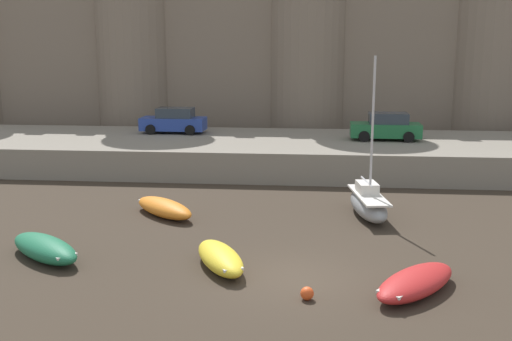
{
  "coord_description": "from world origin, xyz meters",
  "views": [
    {
      "loc": [
        0.51,
        -17.71,
        7.14
      ],
      "look_at": [
        -1.64,
        4.5,
        2.5
      ],
      "focal_mm": 42.0,
      "sensor_mm": 36.0,
      "label": 1
    }
  ],
  "objects_px": {
    "car_quay_east": "(386,127)",
    "car_quay_west": "(174,121)",
    "rowboat_foreground_centre": "(45,248)",
    "rowboat_near_channel_left": "(220,258)",
    "sailboat_midflat_left": "(368,203)",
    "rowboat_foreground_right": "(164,207)",
    "mooring_buoy_off_centre": "(307,293)",
    "rowboat_near_channel_right": "(416,282)"
  },
  "relations": [
    {
      "from": "rowboat_near_channel_right",
      "to": "rowboat_foreground_right",
      "type": "xyz_separation_m",
      "value": [
        -9.4,
        7.33,
        0.02
      ]
    },
    {
      "from": "mooring_buoy_off_centre",
      "to": "car_quay_west",
      "type": "height_order",
      "value": "car_quay_west"
    },
    {
      "from": "rowboat_foreground_right",
      "to": "car_quay_east",
      "type": "height_order",
      "value": "car_quay_east"
    },
    {
      "from": "sailboat_midflat_left",
      "to": "car_quay_west",
      "type": "bearing_deg",
      "value": 132.24
    },
    {
      "from": "mooring_buoy_off_centre",
      "to": "rowboat_foreground_centre",
      "type": "bearing_deg",
      "value": 164.26
    },
    {
      "from": "rowboat_foreground_centre",
      "to": "car_quay_east",
      "type": "xyz_separation_m",
      "value": [
        13.34,
        17.14,
        2.05
      ]
    },
    {
      "from": "rowboat_foreground_centre",
      "to": "sailboat_midflat_left",
      "type": "xyz_separation_m",
      "value": [
        11.44,
        6.37,
        0.2
      ]
    },
    {
      "from": "sailboat_midflat_left",
      "to": "mooring_buoy_off_centre",
      "type": "xyz_separation_m",
      "value": [
        -2.47,
        -8.89,
        -0.41
      ]
    },
    {
      "from": "mooring_buoy_off_centre",
      "to": "rowboat_near_channel_left",
      "type": "bearing_deg",
      "value": 142.33
    },
    {
      "from": "car_quay_west",
      "to": "rowboat_foreground_centre",
      "type": "bearing_deg",
      "value": -90.43
    },
    {
      "from": "rowboat_foreground_centre",
      "to": "car_quay_west",
      "type": "relative_size",
      "value": 0.89
    },
    {
      "from": "rowboat_near_channel_right",
      "to": "mooring_buoy_off_centre",
      "type": "relative_size",
      "value": 9.53
    },
    {
      "from": "rowboat_near_channel_right",
      "to": "car_quay_west",
      "type": "relative_size",
      "value": 0.9
    },
    {
      "from": "rowboat_near_channel_right",
      "to": "car_quay_east",
      "type": "bearing_deg",
      "value": 86.37
    },
    {
      "from": "car_quay_east",
      "to": "rowboat_foreground_centre",
      "type": "bearing_deg",
      "value": -127.9
    },
    {
      "from": "sailboat_midflat_left",
      "to": "car_quay_west",
      "type": "relative_size",
      "value": 1.64
    },
    {
      "from": "sailboat_midflat_left",
      "to": "car_quay_west",
      "type": "distance_m",
      "value": 16.91
    },
    {
      "from": "rowboat_near_channel_left",
      "to": "sailboat_midflat_left",
      "type": "xyz_separation_m",
      "value": [
        5.34,
        6.68,
        0.22
      ]
    },
    {
      "from": "rowboat_near_channel_right",
      "to": "rowboat_foreground_right",
      "type": "height_order",
      "value": "rowboat_foreground_right"
    },
    {
      "from": "rowboat_foreground_right",
      "to": "car_quay_west",
      "type": "height_order",
      "value": "car_quay_west"
    },
    {
      "from": "rowboat_foreground_centre",
      "to": "car_quay_west",
      "type": "distance_m",
      "value": 18.92
    },
    {
      "from": "rowboat_foreground_right",
      "to": "mooring_buoy_off_centre",
      "type": "distance_m",
      "value": 10.23
    },
    {
      "from": "rowboat_foreground_right",
      "to": "sailboat_midflat_left",
      "type": "xyz_separation_m",
      "value": [
        8.69,
        0.77,
        0.22
      ]
    },
    {
      "from": "rowboat_foreground_centre",
      "to": "car_quay_west",
      "type": "bearing_deg",
      "value": 89.57
    },
    {
      "from": "rowboat_near_channel_right",
      "to": "sailboat_midflat_left",
      "type": "height_order",
      "value": "sailboat_midflat_left"
    },
    {
      "from": "rowboat_foreground_centre",
      "to": "car_quay_east",
      "type": "distance_m",
      "value": 21.82
    },
    {
      "from": "rowboat_foreground_centre",
      "to": "rowboat_near_channel_left",
      "type": "distance_m",
      "value": 6.12
    },
    {
      "from": "rowboat_foreground_centre",
      "to": "rowboat_near_channel_right",
      "type": "bearing_deg",
      "value": -8.13
    },
    {
      "from": "rowboat_foreground_centre",
      "to": "sailboat_midflat_left",
      "type": "height_order",
      "value": "sailboat_midflat_left"
    },
    {
      "from": "rowboat_foreground_centre",
      "to": "car_quay_west",
      "type": "height_order",
      "value": "car_quay_west"
    },
    {
      "from": "rowboat_near_channel_left",
      "to": "sailboat_midflat_left",
      "type": "distance_m",
      "value": 8.55
    },
    {
      "from": "rowboat_near_channel_left",
      "to": "car_quay_east",
      "type": "xyz_separation_m",
      "value": [
        7.24,
        17.46,
        2.07
      ]
    },
    {
      "from": "rowboat_near_channel_right",
      "to": "rowboat_foreground_centre",
      "type": "relative_size",
      "value": 1.01
    },
    {
      "from": "rowboat_foreground_centre",
      "to": "sailboat_midflat_left",
      "type": "bearing_deg",
      "value": 29.08
    },
    {
      "from": "rowboat_foreground_right",
      "to": "car_quay_east",
      "type": "distance_m",
      "value": 15.81
    },
    {
      "from": "rowboat_foreground_centre",
      "to": "car_quay_east",
      "type": "relative_size",
      "value": 0.89
    },
    {
      "from": "car_quay_east",
      "to": "car_quay_west",
      "type": "relative_size",
      "value": 1.0
    },
    {
      "from": "rowboat_foreground_right",
      "to": "sailboat_midflat_left",
      "type": "height_order",
      "value": "sailboat_midflat_left"
    },
    {
      "from": "rowboat_foreground_centre",
      "to": "rowboat_near_channel_left",
      "type": "bearing_deg",
      "value": -2.97
    },
    {
      "from": "rowboat_foreground_right",
      "to": "sailboat_midflat_left",
      "type": "distance_m",
      "value": 8.73
    },
    {
      "from": "rowboat_foreground_right",
      "to": "car_quay_east",
      "type": "relative_size",
      "value": 0.85
    },
    {
      "from": "rowboat_foreground_centre",
      "to": "rowboat_near_channel_left",
      "type": "xyz_separation_m",
      "value": [
        6.11,
        -0.32,
        -0.02
      ]
    }
  ]
}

